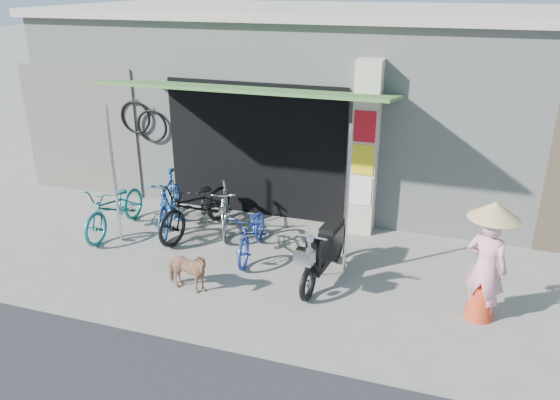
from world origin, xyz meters
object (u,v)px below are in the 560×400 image
(bike_blue, at_px, (169,203))
(moped, at_px, (324,251))
(bike_teal, at_px, (115,207))
(nun, at_px, (487,262))
(bike_silver, at_px, (225,208))
(street_dog, at_px, (186,271))
(bike_black, at_px, (197,206))
(bike_navy, at_px, (252,232))

(bike_blue, relative_size, moped, 1.00)
(bike_teal, distance_m, nun, 6.16)
(bike_silver, relative_size, nun, 0.88)
(street_dog, relative_size, moped, 0.43)
(bike_blue, xyz_separation_m, bike_black, (0.50, 0.06, -0.02))
(bike_silver, distance_m, moped, 2.32)
(bike_teal, xyz_separation_m, bike_navy, (2.60, -0.07, -0.06))
(bike_black, relative_size, street_dog, 2.55)
(bike_teal, bearing_deg, street_dog, -34.63)
(bike_silver, bearing_deg, bike_black, -175.57)
(bike_blue, height_order, bike_navy, bike_blue)
(bike_teal, relative_size, nun, 1.06)
(street_dog, bearing_deg, bike_black, 27.63)
(street_dog, xyz_separation_m, moped, (1.78, 0.97, 0.13))
(bike_black, bearing_deg, bike_teal, -150.89)
(bike_black, relative_size, nun, 1.15)
(bike_teal, relative_size, bike_silver, 1.20)
(bike_blue, distance_m, bike_navy, 1.78)
(bike_silver, bearing_deg, nun, -39.04)
(bike_black, height_order, street_dog, bike_black)
(bike_black, height_order, moped, bike_black)
(bike_navy, height_order, moped, moped)
(bike_black, xyz_separation_m, moped, (2.50, -0.85, -0.05))
(bike_navy, bearing_deg, street_dog, -116.22)
(bike_teal, height_order, bike_blue, bike_blue)
(street_dog, bearing_deg, bike_silver, 13.82)
(bike_blue, height_order, nun, nun)
(moped, relative_size, nun, 1.05)
(bike_navy, distance_m, moped, 1.34)
(bike_blue, bearing_deg, moped, -32.06)
(bike_navy, bearing_deg, bike_blue, 160.30)
(bike_black, relative_size, bike_navy, 1.25)
(street_dog, bearing_deg, bike_blue, 40.75)
(bike_blue, bearing_deg, bike_teal, -175.77)
(bike_black, bearing_deg, nun, -1.65)
(moped, bearing_deg, bike_blue, 171.41)
(bike_black, relative_size, bike_silver, 1.32)
(bike_blue, height_order, bike_silver, bike_blue)
(bike_teal, bearing_deg, moped, -7.28)
(bike_blue, xyz_separation_m, bike_navy, (1.72, -0.42, -0.12))
(bike_black, distance_m, nun, 4.87)
(bike_teal, relative_size, street_dog, 2.33)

